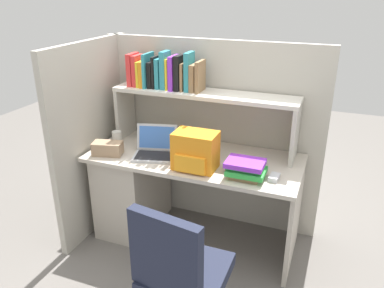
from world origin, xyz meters
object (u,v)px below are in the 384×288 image
backpack (195,151)px  tissue_box (108,148)px  laptop (155,149)px  office_chair (181,287)px  paper_cup (117,138)px  computer_mouse (274,177)px

backpack → tissue_box: 0.71m
laptop → backpack: bearing=-15.0°
tissue_box → office_chair: (0.92, -0.76, -0.39)m
laptop → paper_cup: size_ratio=3.49×
computer_mouse → office_chair: 0.94m
computer_mouse → tissue_box: size_ratio=0.47×
tissue_box → office_chair: size_ratio=0.24×
tissue_box → paper_cup: bearing=88.8°
backpack → tissue_box: (-0.70, -0.02, -0.08)m
computer_mouse → paper_cup: 1.32m
backpack → paper_cup: (-0.75, 0.19, -0.08)m
backpack → paper_cup: backpack is taller
backpack → office_chair: 0.93m
tissue_box → backpack: bearing=-12.3°
laptop → paper_cup: (-0.39, 0.10, 0.00)m
laptop → office_chair: (0.58, -0.87, -0.39)m
backpack → tissue_box: size_ratio=1.36×
backpack → office_chair: backpack is taller
laptop → backpack: (0.36, -0.10, 0.08)m
laptop → computer_mouse: (0.91, -0.07, -0.03)m
laptop → backpack: backpack is taller
backpack → computer_mouse: backpack is taller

